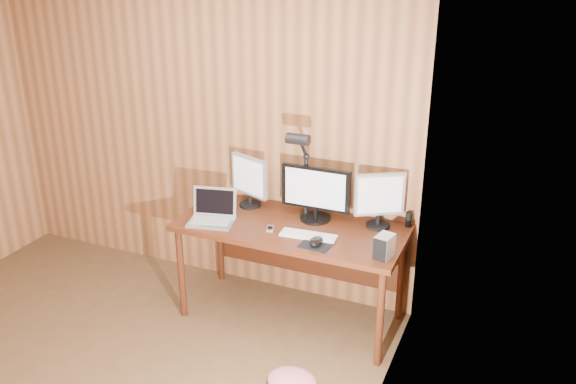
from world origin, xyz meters
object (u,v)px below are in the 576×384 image
Objects in this scene: mouse at (316,242)px; phone at (270,228)px; desk at (295,237)px; laptop at (213,213)px; monitor_left at (249,180)px; monitor_right at (379,199)px; monitor_center at (316,193)px; hard_drive at (384,246)px; speaker at (409,219)px; keyboard at (308,235)px; desk_lamp at (302,162)px.

mouse is 0.39m from phone.
laptop is at bearing -158.42° from desk.
monitor_left is 3.83× the size of phone.
phone is (0.43, 0.03, -0.05)m from laptop.
desk is at bearing 164.05° from monitor_right.
hard_drive is at bearing -31.37° from monitor_center.
keyboard is at bearing -144.39° from speaker.
monitor_left is 0.50m from desk_lamp.
monitor_left reaches higher than speaker.
monitor_right is 0.56× the size of desk_lamp.
monitor_right is 3.69× the size of speaker.
desk is 0.67m from monitor_right.
monitor_left is at bearing 142.19° from mouse.
monitor_left is at bearing 151.25° from monitor_right.
monitor_right is (0.57, 0.14, 0.33)m from desk.
desk is 4.13× the size of monitor_left.
keyboard is at bearing -7.50° from monitor_left.
desk is 0.79m from hard_drive.
keyboard reaches higher than desk.
mouse is at bearing -10.72° from monitor_left.
speaker reaches higher than phone.
keyboard reaches higher than phone.
monitor_center is 1.29× the size of keyboard.
laptop is (-0.13, -0.33, -0.15)m from monitor_left.
hard_drive is at bearing -95.00° from speaker.
mouse is at bearing -68.89° from monitor_center.
phone is at bearing 158.24° from mouse.
keyboard is (0.59, -0.31, -0.20)m from monitor_left.
monitor_right reaches higher than monitor_left.
speaker is at bearing 39.43° from mouse.
desk_lamp reaches higher than speaker.
monitor_left is (-0.53, 0.03, 0.00)m from monitor_center.
keyboard is at bearing -46.73° from desk.
laptop is 1.25m from hard_drive.
desk is at bearing 129.10° from keyboard.
keyboard is 0.28m from phone.
desk_lamp is (-0.73, -0.18, 0.38)m from speaker.
monitor_left is (-0.41, 0.12, 0.33)m from desk.
monitor_left reaches higher than keyboard.
keyboard is 0.72m from speaker.
monitor_left is at bearing 148.19° from keyboard.
laptop reaches higher than mouse.
hard_drive is 0.83m from desk_lamp.
monitor_center is 1.40× the size of laptop.
monitor_center is at bearing 31.41° from phone.
keyboard is at bearing -19.05° from phone.
monitor_right is (0.44, 0.05, 0.01)m from monitor_center.
desk_lamp is at bearing -156.12° from monitor_center.
laptop is (-1.10, -0.35, -0.15)m from monitor_right.
mouse is at bearing -18.19° from laptop.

